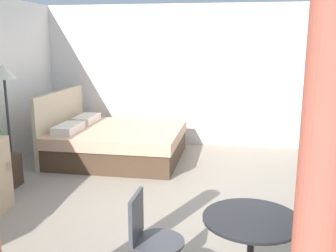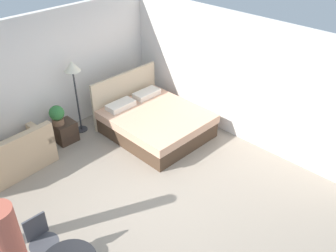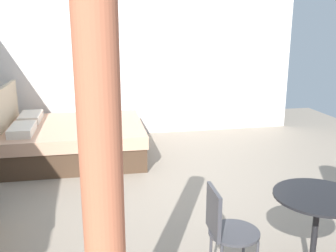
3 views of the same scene
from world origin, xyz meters
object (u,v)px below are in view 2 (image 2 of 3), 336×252
Objects in this scene: couch at (17,155)px; cafe_chair_near_window at (41,238)px; bed at (154,121)px; floor_lamp at (73,72)px; nightstand at (65,132)px; potted_plant at (57,115)px.

couch is 1.57× the size of cafe_chair_near_window.
couch is at bearing 159.50° from bed.
bed is 1.28× the size of floor_lamp.
couch is 2.45m from cafe_chair_near_window.
nightstand is (-1.54, 1.14, -0.07)m from bed.
cafe_chair_near_window is at bearing -132.65° from floor_lamp.
bed is 4.99× the size of potted_plant.
couch is 0.80× the size of floor_lamp.
floor_lamp reaches higher than nightstand.
floor_lamp is 3.62m from cafe_chair_near_window.
nightstand is 1.07× the size of potted_plant.
potted_plant reaches higher than cafe_chair_near_window.
bed is at bearing 20.87° from cafe_chair_near_window.
nightstand is 0.47m from potted_plant.
cafe_chair_near_window reaches higher than nightstand.
potted_plant is at bearing 144.51° from bed.
floor_lamp is at bearing 9.80° from potted_plant.
couch is 1.15m from nightstand.
potted_plant is 0.26× the size of floor_lamp.
cafe_chair_near_window is at bearing -108.37° from couch.
potted_plant is (-0.10, 0.02, 0.46)m from nightstand.
bed is at bearing -36.65° from nightstand.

